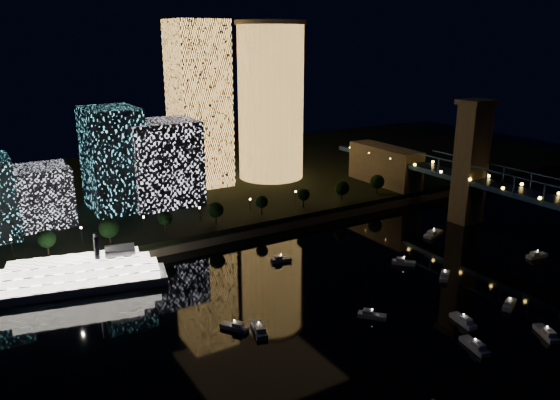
# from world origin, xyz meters

# --- Properties ---
(ground) EXTENTS (520.00, 520.00, 0.00)m
(ground) POSITION_xyz_m (0.00, 0.00, 0.00)
(ground) COLOR black
(ground) RESTS_ON ground
(far_bank) EXTENTS (420.00, 160.00, 5.00)m
(far_bank) POSITION_xyz_m (0.00, 160.00, 2.50)
(far_bank) COLOR black
(far_bank) RESTS_ON ground
(seawall) EXTENTS (420.00, 6.00, 3.00)m
(seawall) POSITION_xyz_m (0.00, 82.00, 1.50)
(seawall) COLOR #6B5E4C
(seawall) RESTS_ON ground
(tower_cylindrical) EXTENTS (34.00, 34.00, 75.81)m
(tower_cylindrical) POSITION_xyz_m (24.81, 140.05, 43.03)
(tower_cylindrical) COLOR #EFAA4C
(tower_cylindrical) RESTS_ON far_bank
(tower_rectangular) EXTENTS (23.85, 23.85, 75.89)m
(tower_rectangular) POSITION_xyz_m (-10.84, 145.24, 42.95)
(tower_rectangular) COLOR #EFAA4C
(tower_rectangular) RESTS_ON far_bank
(midrise_blocks) EXTENTS (92.76, 37.02, 41.51)m
(midrise_blocks) POSITION_xyz_m (-63.51, 123.53, 22.12)
(midrise_blocks) COLOR white
(midrise_blocks) RESTS_ON far_bank
(riverboat) EXTENTS (57.70, 23.46, 17.05)m
(riverboat) POSITION_xyz_m (-88.00, 68.06, 4.37)
(riverboat) COLOR silver
(riverboat) RESTS_ON ground
(motorboats) EXTENTS (118.52, 86.12, 2.78)m
(motorboats) POSITION_xyz_m (-5.07, 7.04, 0.81)
(motorboats) COLOR silver
(motorboats) RESTS_ON ground
(esplanade_trees) EXTENTS (166.40, 6.88, 8.94)m
(esplanade_trees) POSITION_xyz_m (-30.94, 88.00, 10.47)
(esplanade_trees) COLOR black
(esplanade_trees) RESTS_ON far_bank
(street_lamps) EXTENTS (132.70, 0.70, 5.65)m
(street_lamps) POSITION_xyz_m (-34.00, 94.00, 9.02)
(street_lamps) COLOR black
(street_lamps) RESTS_ON far_bank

